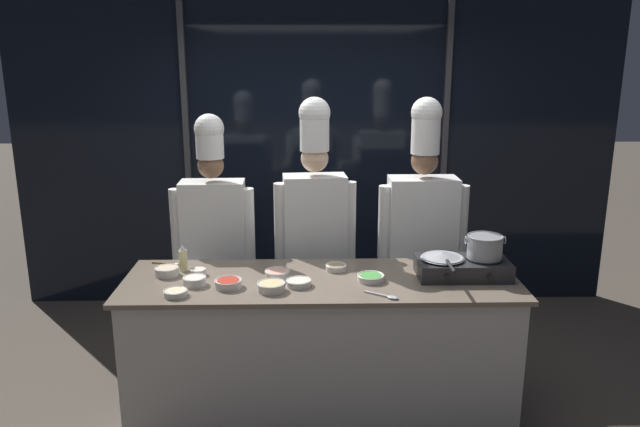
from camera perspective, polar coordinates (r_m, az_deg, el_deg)
ground_plane at (r=4.25m, az=0.07°, el=-17.67°), size 24.00×24.00×0.00m
window_wall_back at (r=5.57m, az=-0.35°, el=5.18°), size 5.33×0.09×2.70m
demo_counter at (r=4.02m, az=0.07°, el=-12.13°), size 2.42×0.76×0.92m
portable_stove at (r=3.96m, az=12.90°, el=-4.83°), size 0.56×0.32×0.12m
frying_pan at (r=3.90m, az=11.15°, el=-3.79°), size 0.27×0.46×0.04m
stock_pot at (r=3.95m, az=14.83°, el=-2.91°), size 0.24×0.22×0.14m
squeeze_bottle_oil at (r=4.05m, az=-12.41°, el=-4.02°), size 0.05×0.05×0.17m
prep_bowl_mushrooms at (r=3.98m, az=1.47°, el=-4.91°), size 0.13×0.13×0.04m
prep_bowl_garlic at (r=3.81m, az=-11.40°, el=-6.00°), size 0.14×0.14×0.05m
prep_bowl_shrimp at (r=3.84m, az=-3.91°, el=-5.52°), size 0.16×0.16×0.05m
prep_bowl_noodles at (r=3.67m, az=-13.07°, el=-7.05°), size 0.14×0.14×0.04m
prep_bowl_chili_flakes at (r=3.74m, az=-8.38°, el=-6.29°), size 0.16×0.16×0.05m
prep_bowl_ginger at (r=3.66m, az=-4.49°, el=-6.63°), size 0.17×0.17×0.05m
prep_bowl_onion at (r=3.97m, az=-11.09°, el=-5.23°), size 0.10×0.10×0.04m
prep_bowl_chicken at (r=4.00m, az=-13.83°, el=-5.10°), size 0.15×0.15×0.05m
prep_bowl_bean_sprouts at (r=3.73m, az=-1.97°, el=-6.30°), size 0.15×0.15×0.04m
prep_bowl_scallions at (r=3.81m, az=4.66°, el=-5.83°), size 0.17×0.17×0.04m
serving_spoon_slotted at (r=4.19m, az=-13.16°, el=-4.48°), size 0.23×0.07×0.02m
serving_spoon_solid at (r=3.58m, az=6.19°, el=-7.54°), size 0.19×0.14×0.02m
chef_head at (r=4.51m, az=-9.72°, el=-1.14°), size 0.59×0.24×1.86m
chef_sous at (r=4.37m, az=-0.48°, el=-0.42°), size 0.57×0.26×1.97m
chef_line at (r=4.46m, az=9.30°, el=-0.81°), size 0.63×0.25×1.97m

